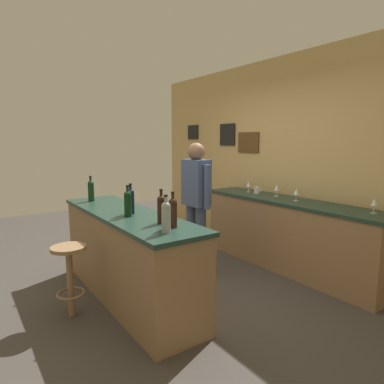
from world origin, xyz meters
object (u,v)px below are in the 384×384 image
Objects in this scene: wine_glass_d at (374,203)px; coffee_mug at (257,190)px; wine_bottle_f at (166,216)px; wine_glass_b at (277,188)px; wine_bottle_d at (161,208)px; bartender at (196,199)px; wine_bottle_e at (173,212)px; bar_stool at (70,269)px; wine_bottle_a at (91,190)px; wine_glass_c at (296,192)px; wine_bottle_b at (131,200)px; wine_glass_a at (249,184)px; wine_bottle_c at (128,203)px.

wine_glass_d is 1.24× the size of coffee_mug.
wine_bottle_f reaches higher than wine_glass_b.
wine_bottle_d is 2.12m from wine_glass_b.
wine_bottle_e is (0.94, -0.91, 0.12)m from bartender.
bar_stool is 1.17m from wine_bottle_e.
wine_bottle_d is at bearing 5.70° from wine_bottle_a.
wine_bottle_a is 2.45× the size of coffee_mug.
wine_glass_c is 0.93m from wine_glass_d.
wine_bottle_b is at bearing -90.81° from wine_glass_b.
wine_glass_c is at bearing -12.41° from wine_glass_b.
wine_glass_a and wine_glass_d have the same top height.
wine_bottle_e reaches higher than coffee_mug.
coffee_mug is (-1.09, 2.15, -0.11)m from wine_bottle_f.
wine_bottle_a is at bearing 149.26° from bar_stool.
bar_stool is at bearing -83.29° from bartender.
wine_bottle_e is 2.34m from wine_glass_a.
bar_stool is 2.22× the size of wine_bottle_c.
wine_bottle_e is 1.97× the size of wine_glass_b.
wine_bottle_b reaches higher than wine_glass_c.
wine_bottle_d is at bearing 156.90° from wine_bottle_f.
wine_glass_c is at bearing 98.07° from wine_bottle_e.
bar_stool is at bearing -117.21° from wine_glass_d.
wine_bottle_e is at bearing 5.25° from wine_bottle_a.
bartender is at bearing -144.54° from wine_glass_d.
wine_bottle_e is at bearing -72.05° from wine_glass_b.
wine_bottle_b is 2.10m from coffee_mug.
bartender is 5.29× the size of wine_bottle_f.
wine_bottle_a is 1.73m from wine_bottle_f.
wine_bottle_c reaches higher than bar_stool.
wine_glass_d is (1.24, 2.18, -0.05)m from wine_bottle_c.
bartender is 1.48m from wine_bottle_f.
wine_bottle_c and wine_bottle_f have the same top height.
wine_bottle_a is at bearing -102.04° from wine_glass_a.
wine_glass_a is at bearing 177.23° from coffee_mug.
wine_glass_c is at bearing 100.44° from wine_bottle_f.
wine_bottle_b reaches higher than wine_glass_a.
coffee_mug is (0.18, -0.01, -0.06)m from wine_glass_a.
bartender is 1.01m from wine_bottle_b.
wine_bottle_a is 3.15m from wine_glass_d.
wine_bottle_d is 1.97× the size of wine_glass_b.
wine_bottle_e is (0.18, 0.01, 0.00)m from wine_bottle_d.
coffee_mug is at bearing -2.77° from wine_glass_a.
wine_bottle_a is 1.00× the size of wine_bottle_f.
wine_bottle_e is at bearing -60.13° from wine_glass_a.
wine_glass_b is at bearing 109.49° from wine_bottle_f.
wine_glass_a is at bearing -179.54° from wine_glass_d.
coffee_mug is at bearing -179.18° from wine_glass_d.
wine_bottle_d is 2.45× the size of coffee_mug.
wine_glass_b is 1.00× the size of wine_glass_d.
wine_bottle_a reaches higher than wine_glass_b.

